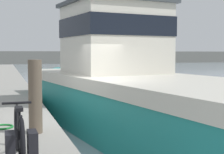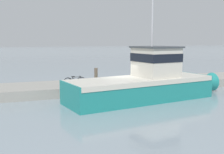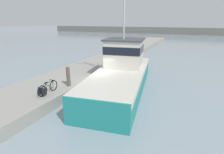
# 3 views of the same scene
# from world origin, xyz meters

# --- Properties ---
(ground_plane) EXTENTS (320.00, 320.00, 0.00)m
(ground_plane) POSITION_xyz_m (0.00, 0.00, 0.00)
(ground_plane) COLOR #84939E
(far_shoreline) EXTENTS (180.00, 5.00, 2.66)m
(far_shoreline) POSITION_xyz_m (30.00, 67.19, 1.33)
(far_shoreline) COLOR slate
(far_shoreline) RESTS_ON ground_plane
(fishing_boat_main) EXTENTS (5.12, 13.07, 9.06)m
(fishing_boat_main) POSITION_xyz_m (1.60, 1.45, 1.32)
(fishing_boat_main) COLOR teal
(fishing_boat_main) RESTS_ON ground_plane
(bicycle_touring) EXTENTS (0.44, 1.77, 0.78)m
(bicycle_touring) POSITION_xyz_m (-1.68, -3.33, 1.09)
(bicycle_touring) COLOR black
(bicycle_touring) RESTS_ON dock_pier
(mooring_post) EXTENTS (0.26, 0.26, 1.40)m
(mooring_post) POSITION_xyz_m (-1.32, -1.54, 1.43)
(mooring_post) COLOR brown
(mooring_post) RESTS_ON dock_pier
(hose_coil) EXTENTS (0.46, 0.46, 0.04)m
(hose_coil) POSITION_xyz_m (-1.94, -0.86, 0.75)
(hose_coil) COLOR #197A2D
(hose_coil) RESTS_ON dock_pier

